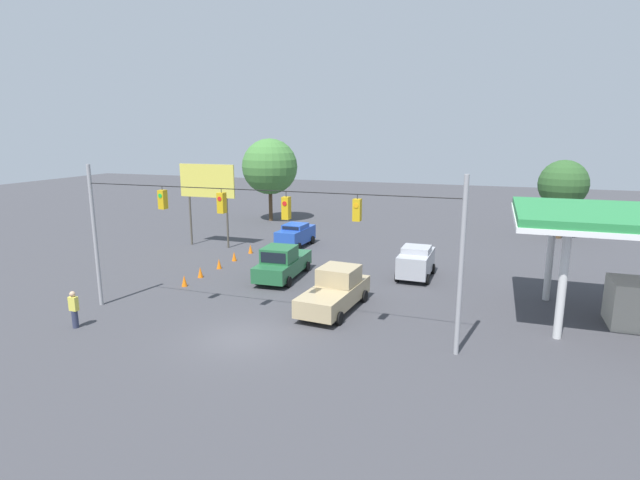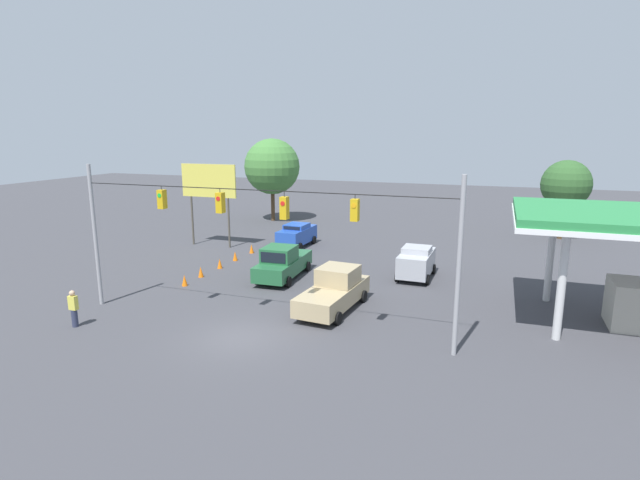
# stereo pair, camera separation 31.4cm
# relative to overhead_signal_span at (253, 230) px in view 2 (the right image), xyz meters

# --- Properties ---
(ground_plane) EXTENTS (140.00, 140.00, 0.00)m
(ground_plane) POSITION_rel_overhead_signal_span_xyz_m (0.02, 1.49, -4.63)
(ground_plane) COLOR #3D3D42
(overhead_signal_span) EXTENTS (18.42, 0.38, 7.39)m
(overhead_signal_span) POSITION_rel_overhead_signal_span_xyz_m (0.00, 0.00, 0.00)
(overhead_signal_span) COLOR #939399
(overhead_signal_span) RESTS_ON ground_plane
(sedan_blue_withflow_far) EXTENTS (2.10, 4.32, 1.83)m
(sedan_blue_withflow_far) POSITION_rel_overhead_signal_span_xyz_m (4.51, -16.11, -3.68)
(sedan_blue_withflow_far) COLOR #234CB2
(sedan_blue_withflow_far) RESTS_ON ground_plane
(pickup_truck_tan_crossing_near) EXTENTS (2.62, 5.63, 2.12)m
(pickup_truck_tan_crossing_near) POSITION_rel_overhead_signal_span_xyz_m (-2.76, -3.50, -3.66)
(pickup_truck_tan_crossing_near) COLOR tan
(pickup_truck_tan_crossing_near) RESTS_ON ground_plane
(pickup_truck_green_withflow_mid) EXTENTS (2.38, 5.59, 2.12)m
(pickup_truck_green_withflow_mid) POSITION_rel_overhead_signal_span_xyz_m (2.00, -7.66, -3.66)
(pickup_truck_green_withflow_mid) COLOR #236038
(pickup_truck_green_withflow_mid) RESTS_ON ground_plane
(sedan_silver_oncoming_far) EXTENTS (2.10, 3.86, 1.99)m
(sedan_silver_oncoming_far) POSITION_rel_overhead_signal_span_xyz_m (-5.84, -10.55, -3.60)
(sedan_silver_oncoming_far) COLOR #A8AAB2
(sedan_silver_oncoming_far) RESTS_ON ground_plane
(traffic_cone_nearest) EXTENTS (0.34, 0.34, 0.68)m
(traffic_cone_nearest) POSITION_rel_overhead_signal_span_xyz_m (6.83, -4.21, -4.30)
(traffic_cone_nearest) COLOR orange
(traffic_cone_nearest) RESTS_ON ground_plane
(traffic_cone_second) EXTENTS (0.34, 0.34, 0.68)m
(traffic_cone_second) POSITION_rel_overhead_signal_span_xyz_m (6.94, -6.10, -4.30)
(traffic_cone_second) COLOR orange
(traffic_cone_second) RESTS_ON ground_plane
(traffic_cone_third) EXTENTS (0.34, 0.34, 0.68)m
(traffic_cone_third) POSITION_rel_overhead_signal_span_xyz_m (6.88, -8.29, -4.30)
(traffic_cone_third) COLOR orange
(traffic_cone_third) RESTS_ON ground_plane
(traffic_cone_fourth) EXTENTS (0.34, 0.34, 0.68)m
(traffic_cone_fourth) POSITION_rel_overhead_signal_span_xyz_m (6.93, -10.46, -4.30)
(traffic_cone_fourth) COLOR orange
(traffic_cone_fourth) RESTS_ON ground_plane
(traffic_cone_fifth) EXTENTS (0.34, 0.34, 0.68)m
(traffic_cone_fifth) POSITION_rel_overhead_signal_span_xyz_m (6.88, -12.87, -4.30)
(traffic_cone_fifth) COLOR orange
(traffic_cone_fifth) RESTS_ON ground_plane
(roadside_billboard) EXTENTS (4.76, 0.16, 6.51)m
(roadside_billboard) POSITION_rel_overhead_signal_span_xyz_m (11.05, -13.97, 0.19)
(roadside_billboard) COLOR #4C473D
(roadside_billboard) RESTS_ON ground_plane
(pedestrian) EXTENTS (0.40, 0.28, 1.78)m
(pedestrian) POSITION_rel_overhead_signal_span_xyz_m (7.95, 2.93, -3.73)
(pedestrian) COLOR #2D334C
(pedestrian) RESTS_ON ground_plane
(tree_horizon_left) EXTENTS (5.57, 5.57, 8.31)m
(tree_horizon_left) POSITION_rel_overhead_signal_span_xyz_m (11.30, -26.19, 0.88)
(tree_horizon_left) COLOR #4C3823
(tree_horizon_left) RESTS_ON ground_plane
(tree_horizon_right) EXTENTS (4.05, 4.05, 6.67)m
(tree_horizon_right) POSITION_rel_overhead_signal_span_xyz_m (-15.65, -26.52, -0.04)
(tree_horizon_right) COLOR #4C3823
(tree_horizon_right) RESTS_ON ground_plane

